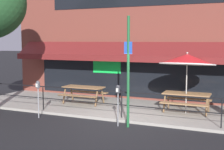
# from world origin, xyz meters

# --- Properties ---
(ground_plane) EXTENTS (120.00, 120.00, 0.00)m
(ground_plane) POSITION_xyz_m (0.00, 0.00, 0.00)
(ground_plane) COLOR black
(patio_deck) EXTENTS (15.00, 4.00, 0.10)m
(patio_deck) POSITION_xyz_m (0.00, 2.00, 0.05)
(patio_deck) COLOR #9E998E
(patio_deck) RESTS_ON ground
(restaurant_building) EXTENTS (15.00, 1.60, 7.42)m
(restaurant_building) POSITION_xyz_m (0.00, 4.22, 3.69)
(restaurant_building) COLOR brown
(restaurant_building) RESTS_ON ground
(patio_railing) EXTENTS (13.84, 0.04, 0.97)m
(patio_railing) POSITION_xyz_m (0.00, 0.30, 0.80)
(patio_railing) COLOR black
(patio_railing) RESTS_ON patio_deck
(picnic_table_left) EXTENTS (1.80, 1.42, 0.76)m
(picnic_table_left) POSITION_xyz_m (-2.52, 2.02, 0.71)
(picnic_table_left) COLOR #997047
(picnic_table_left) RESTS_ON patio_deck
(picnic_table_centre) EXTENTS (1.80, 1.42, 0.76)m
(picnic_table_centre) POSITION_xyz_m (2.02, 2.10, 0.71)
(picnic_table_centre) COLOR #997047
(picnic_table_centre) RESTS_ON patio_deck
(patio_umbrella_centre) EXTENTS (2.14, 2.14, 2.40)m
(patio_umbrella_centre) POSITION_xyz_m (2.02, 2.00, 2.18)
(patio_umbrella_centre) COLOR #B7B2A8
(patio_umbrella_centre) RESTS_ON patio_deck
(parking_meter_near) EXTENTS (0.15, 0.16, 1.42)m
(parking_meter_near) POSITION_xyz_m (-3.00, -0.62, 1.15)
(parking_meter_near) COLOR gray
(parking_meter_near) RESTS_ON ground
(parking_meter_far) EXTENTS (0.15, 0.16, 1.42)m
(parking_meter_far) POSITION_xyz_m (0.17, -0.48, 1.15)
(parking_meter_far) COLOR gray
(parking_meter_far) RESTS_ON ground
(street_sign_pole) EXTENTS (0.28, 0.09, 3.72)m
(street_sign_pole) POSITION_xyz_m (0.52, -0.45, 1.91)
(street_sign_pole) COLOR #1E6033
(street_sign_pole) RESTS_ON ground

